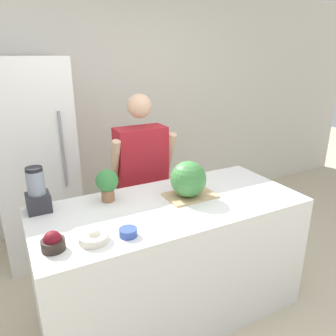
# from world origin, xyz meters

# --- Properties ---
(wall_back) EXTENTS (8.00, 0.06, 2.60)m
(wall_back) POSITION_xyz_m (0.00, 2.17, 1.30)
(wall_back) COLOR silver
(wall_back) RESTS_ON ground_plane
(counter_island) EXTENTS (1.88, 0.84, 0.92)m
(counter_island) POSITION_xyz_m (0.00, 0.42, 0.46)
(counter_island) COLOR white
(counter_island) RESTS_ON ground_plane
(refrigerator) EXTENTS (0.69, 0.76, 1.88)m
(refrigerator) POSITION_xyz_m (-0.74, 1.75, 0.94)
(refrigerator) COLOR white
(refrigerator) RESTS_ON ground_plane
(person) EXTENTS (0.58, 0.26, 1.59)m
(person) POSITION_xyz_m (0.09, 1.15, 0.81)
(person) COLOR gray
(person) RESTS_ON ground_plane
(cutting_board) EXTENTS (0.36, 0.25, 0.01)m
(cutting_board) POSITION_xyz_m (0.18, 0.46, 0.92)
(cutting_board) COLOR tan
(cutting_board) RESTS_ON counter_island
(watermelon) EXTENTS (0.26, 0.26, 0.26)m
(watermelon) POSITION_xyz_m (0.16, 0.45, 1.06)
(watermelon) COLOR #3D7F3D
(watermelon) RESTS_ON cutting_board
(bowl_cherries) EXTENTS (0.13, 0.13, 0.11)m
(bowl_cherries) POSITION_xyz_m (-0.82, 0.21, 0.96)
(bowl_cherries) COLOR #2D231E
(bowl_cherries) RESTS_ON counter_island
(bowl_cream) EXTENTS (0.17, 0.17, 0.08)m
(bowl_cream) POSITION_xyz_m (-0.61, 0.19, 0.94)
(bowl_cream) COLOR beige
(bowl_cream) RESTS_ON counter_island
(bowl_small_blue) EXTENTS (0.10, 0.10, 0.05)m
(bowl_small_blue) POSITION_xyz_m (-0.42, 0.16, 0.94)
(bowl_small_blue) COLOR #334C9E
(bowl_small_blue) RESTS_ON counter_island
(blender) EXTENTS (0.15, 0.15, 0.31)m
(blender) POSITION_xyz_m (-0.82, 0.73, 1.05)
(blender) COLOR #28282D
(blender) RESTS_ON counter_island
(potted_plant) EXTENTS (0.16, 0.16, 0.23)m
(potted_plant) POSITION_xyz_m (-0.37, 0.67, 1.05)
(potted_plant) COLOR #996647
(potted_plant) RESTS_ON counter_island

